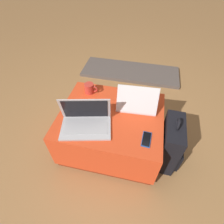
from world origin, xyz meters
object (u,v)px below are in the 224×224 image
coffee_mug (90,88)px  laptop_near (86,121)px  backpack (170,145)px  cell_phone (146,139)px  laptop_far (137,103)px

coffee_mug → laptop_near: bearing=-76.5°
backpack → laptop_near: bearing=100.4°
cell_phone → backpack: (0.22, 0.13, -0.20)m
laptop_near → coffee_mug: laptop_near is taller
cell_phone → coffee_mug: 0.71m
coffee_mug → laptop_far: bearing=-12.2°
laptop_near → backpack: laptop_near is taller
cell_phone → coffee_mug: (-0.57, 0.42, 0.04)m
backpack → coffee_mug: size_ratio=4.34×
laptop_near → backpack: (0.69, 0.11, -0.24)m
cell_phone → coffee_mug: coffee_mug is taller
laptop_far → cell_phone: bearing=106.1°
cell_phone → backpack: 0.32m
laptop_far → laptop_near: bearing=36.5°
laptop_far → coffee_mug: bearing=-15.7°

